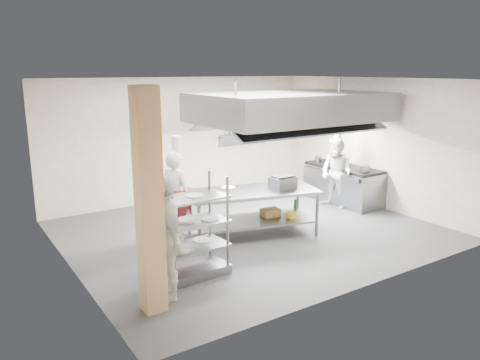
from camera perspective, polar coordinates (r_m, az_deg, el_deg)
floor at (r=9.51m, az=1.28°, el=-6.19°), size 7.00×7.00×0.00m
ceiling at (r=8.97m, az=1.38°, el=12.19°), size 7.00×7.00×0.00m
wall_back at (r=11.68m, az=-7.08°, el=4.98°), size 7.00×0.00×7.00m
wall_left at (r=7.73m, az=-20.56°, el=-0.08°), size 0.00×6.00×6.00m
wall_right at (r=11.45m, az=15.95°, el=4.40°), size 0.00×6.00×6.00m
column at (r=6.14m, az=-11.02°, el=-2.82°), size 0.30×0.30×3.00m
exhaust_hood at (r=10.10m, az=6.20°, el=8.84°), size 4.00×2.50×0.60m
hood_strip_a at (r=9.59m, az=1.96°, el=6.74°), size 1.60×0.12×0.04m
hood_strip_b at (r=10.72m, az=9.91°, el=7.26°), size 1.60×0.12×0.04m
wall_shelf at (r=12.44m, az=0.73°, el=5.59°), size 1.50×0.28×0.04m
island at (r=9.13m, az=1.55°, el=-4.03°), size 2.68×1.66×0.91m
island_worktop at (r=9.01m, az=1.56°, el=-1.45°), size 2.68×1.66×0.06m
island_undershelf at (r=9.18m, az=1.54°, el=-4.95°), size 2.46×1.51×0.04m
pass_rack at (r=7.31m, az=-5.77°, el=-5.79°), size 1.09×0.67×1.59m
cooking_range at (r=11.68m, az=12.41°, el=-0.64°), size 0.80×2.00×0.84m
range_top at (r=11.59m, az=12.53°, el=1.52°), size 0.78×1.96×0.06m
chef_head at (r=8.73m, az=-7.82°, el=-2.10°), size 0.66×0.76×1.75m
chef_line at (r=11.09m, az=11.66°, el=0.84°), size 0.71×0.87×1.66m
chef_plating at (r=6.63m, az=-9.13°, el=-6.97°), size 0.57×1.10×1.80m
griddle at (r=9.20m, az=5.24°, el=-0.28°), size 0.47×0.37×0.23m
wicker_basket at (r=9.37m, az=3.71°, el=-3.95°), size 0.37×0.27×0.16m
stockpot at (r=10.95m, az=14.63°, el=1.34°), size 0.24×0.24×0.17m
plate_stack at (r=7.41m, az=-5.72°, el=-7.84°), size 0.28×0.28×0.05m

